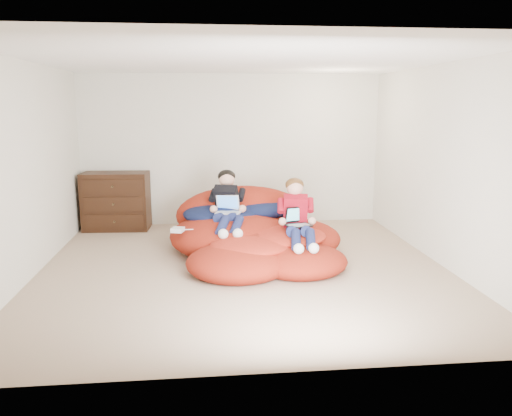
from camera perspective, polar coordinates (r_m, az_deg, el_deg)
The scene contains 9 objects.
room_shell at distance 6.19m, azimuth -1.41°, elevation -4.96°, with size 5.10×5.10×2.77m.
dresser at distance 8.40m, azimuth -15.67°, elevation 0.77°, with size 1.07×0.61×0.93m.
beanbag_pile at distance 6.80m, azimuth -0.36°, elevation -3.02°, with size 2.34×2.48×0.92m.
cream_pillow at distance 7.47m, azimuth -4.61°, elevation 1.06°, with size 0.46×0.29×0.29m, color white.
older_boy at distance 6.80m, azimuth -3.24°, elevation 0.71°, with size 0.43×1.12×0.75m.
younger_boy at distance 6.32m, azimuth 4.75°, elevation -0.58°, with size 0.37×0.99×0.78m.
laptop_white at distance 6.74m, azimuth -3.21°, elevation 0.02°, with size 0.38×0.39×0.23m.
laptop_black at distance 6.31m, azimuth 4.78°, elevation -1.42°, with size 0.35×0.35×0.22m.
power_adapter at distance 6.49m, azimuth -8.95°, elevation -2.48°, with size 0.15×0.15×0.05m, color silver.
Camera 1 is at (-0.46, -5.91, 1.98)m, focal length 35.00 mm.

